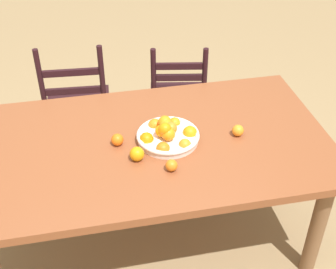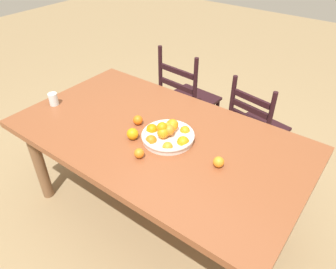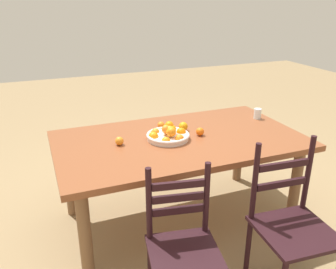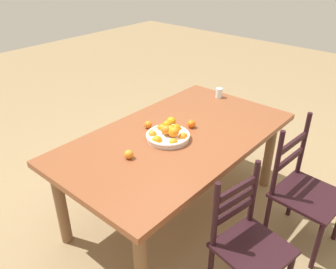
# 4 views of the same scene
# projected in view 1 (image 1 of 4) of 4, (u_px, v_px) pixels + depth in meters

# --- Properties ---
(ground_plane) EXTENTS (12.00, 12.00, 0.00)m
(ground_plane) POSITION_uv_depth(u_px,v_px,m) (153.00, 236.00, 2.90)
(ground_plane) COLOR #917853
(dining_table) EXTENTS (1.93, 1.08, 0.75)m
(dining_table) POSITION_uv_depth(u_px,v_px,m) (151.00, 154.00, 2.51)
(dining_table) COLOR brown
(dining_table) RESTS_ON ground
(chair_near_window) EXTENTS (0.48, 0.48, 0.97)m
(chair_near_window) POSITION_uv_depth(u_px,v_px,m) (78.00, 106.00, 3.30)
(chair_near_window) COLOR black
(chair_near_window) RESTS_ON ground
(chair_by_cabinet) EXTENTS (0.47, 0.47, 0.91)m
(chair_by_cabinet) POSITION_uv_depth(u_px,v_px,m) (178.00, 100.00, 3.37)
(chair_by_cabinet) COLOR black
(chair_by_cabinet) RESTS_ON ground
(fruit_bowl) EXTENTS (0.34, 0.34, 0.14)m
(fruit_bowl) POSITION_uv_depth(u_px,v_px,m) (168.00, 134.00, 2.44)
(fruit_bowl) COLOR silver
(fruit_bowl) RESTS_ON dining_table
(orange_loose_0) EXTENTS (0.07, 0.07, 0.07)m
(orange_loose_0) POSITION_uv_depth(u_px,v_px,m) (117.00, 140.00, 2.41)
(orange_loose_0) COLOR orange
(orange_loose_0) RESTS_ON dining_table
(orange_loose_1) EXTENTS (0.06, 0.06, 0.06)m
(orange_loose_1) POSITION_uv_depth(u_px,v_px,m) (238.00, 130.00, 2.48)
(orange_loose_1) COLOR orange
(orange_loose_1) RESTS_ON dining_table
(orange_loose_2) EXTENTS (0.06, 0.06, 0.06)m
(orange_loose_2) POSITION_uv_depth(u_px,v_px,m) (172.00, 165.00, 2.25)
(orange_loose_2) COLOR orange
(orange_loose_2) RESTS_ON dining_table
(orange_loose_3) EXTENTS (0.07, 0.07, 0.07)m
(orange_loose_3) POSITION_uv_depth(u_px,v_px,m) (137.00, 154.00, 2.31)
(orange_loose_3) COLOR orange
(orange_loose_3) RESTS_ON dining_table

